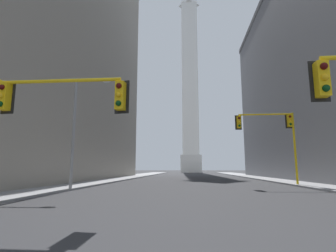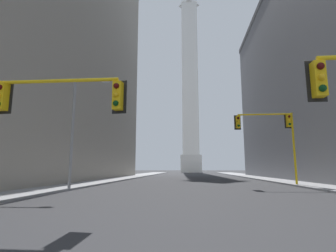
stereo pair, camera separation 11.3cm
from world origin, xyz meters
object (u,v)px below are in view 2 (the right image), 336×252
street_lamp (79,120)px  obelisk (190,80)px  traffic_light_near_left (39,108)px  traffic_light_mid_right (273,130)px

street_lamp → obelisk: bearing=84.1°
traffic_light_near_left → street_lamp: bearing=103.4°
traffic_light_mid_right → street_lamp: street_lamp is taller
obelisk → traffic_light_mid_right: bearing=-84.4°
traffic_light_near_left → obelisk: bearing=85.9°
traffic_light_near_left → traffic_light_mid_right: bearing=46.6°
street_lamp → traffic_light_mid_right: bearing=22.1°
traffic_light_near_left → street_lamp: street_lamp is taller
traffic_light_mid_right → traffic_light_near_left: (-13.23, -13.97, -1.01)m
obelisk → traffic_light_mid_right: (7.06, -72.08, -29.61)m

